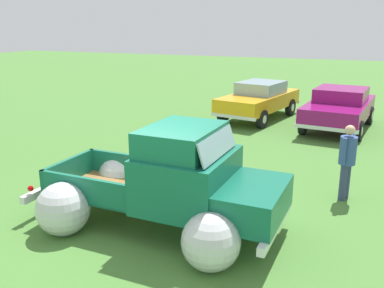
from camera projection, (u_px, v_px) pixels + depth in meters
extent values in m
plane|color=#477A33|center=(156.00, 224.00, 7.86)|extent=(80.00, 80.00, 0.00)
cylinder|color=black|center=(245.00, 201.00, 7.95)|extent=(0.77, 0.24, 0.76)
cylinder|color=silver|center=(245.00, 201.00, 7.95)|extent=(0.35, 0.24, 0.34)
cylinder|color=black|center=(212.00, 243.00, 6.42)|extent=(0.77, 0.24, 0.76)
cylinder|color=silver|center=(212.00, 243.00, 6.42)|extent=(0.35, 0.24, 0.34)
cylinder|color=black|center=(120.00, 179.00, 9.05)|extent=(0.77, 0.24, 0.76)
cylinder|color=silver|center=(120.00, 179.00, 9.05)|extent=(0.35, 0.24, 0.34)
cylinder|color=black|center=(65.00, 211.00, 7.52)|extent=(0.77, 0.24, 0.76)
cylinder|color=silver|center=(65.00, 211.00, 7.52)|extent=(0.35, 0.24, 0.34)
sphere|color=silver|center=(121.00, 176.00, 9.07)|extent=(0.98, 0.98, 0.96)
sphere|color=silver|center=(63.00, 209.00, 7.46)|extent=(0.98, 0.98, 0.96)
cube|color=olive|center=(112.00, 189.00, 8.08)|extent=(2.09, 1.59, 0.04)
cube|color=#14664C|center=(132.00, 166.00, 8.66)|extent=(2.05, 0.13, 0.50)
cube|color=#14664C|center=(87.00, 191.00, 7.38)|extent=(2.05, 0.13, 0.50)
cube|color=#14664C|center=(157.00, 186.00, 7.63)|extent=(0.12, 1.54, 0.50)
cube|color=#14664C|center=(70.00, 171.00, 8.41)|extent=(0.12, 1.54, 0.50)
cube|color=#14664C|center=(188.00, 179.00, 7.33)|extent=(1.49, 1.74, 0.95)
cube|color=#14664C|center=(182.00, 139.00, 7.18)|extent=(1.19, 1.57, 0.45)
cube|color=#8CADB7|center=(218.00, 145.00, 6.93)|extent=(0.19, 1.46, 0.38)
cube|color=#14664C|center=(245.00, 200.00, 6.97)|extent=(1.29, 1.65, 0.55)
sphere|color=silver|center=(246.00, 198.00, 7.96)|extent=(0.94, 0.94, 0.92)
sphere|color=silver|center=(211.00, 242.00, 6.38)|extent=(0.94, 0.94, 0.92)
cube|color=silver|center=(59.00, 183.00, 8.61)|extent=(0.17, 1.98, 0.14)
cube|color=silver|center=(277.00, 224.00, 6.85)|extent=(0.17, 1.98, 0.14)
sphere|color=red|center=(84.00, 164.00, 9.24)|extent=(0.11, 0.11, 0.11)
sphere|color=red|center=(31.00, 188.00, 7.85)|extent=(0.11, 0.11, 0.11)
cylinder|color=black|center=(262.00, 119.00, 14.97)|extent=(0.33, 0.69, 0.66)
cylinder|color=silver|center=(262.00, 119.00, 14.97)|extent=(0.27, 0.33, 0.30)
cylinder|color=black|center=(223.00, 114.00, 15.83)|extent=(0.33, 0.69, 0.66)
cylinder|color=silver|center=(223.00, 114.00, 15.83)|extent=(0.27, 0.33, 0.30)
cylinder|color=black|center=(290.00, 107.00, 17.09)|extent=(0.33, 0.69, 0.66)
cylinder|color=silver|center=(290.00, 107.00, 17.09)|extent=(0.27, 0.33, 0.30)
cylinder|color=black|center=(255.00, 103.00, 17.94)|extent=(0.33, 0.69, 0.66)
cylinder|color=silver|center=(255.00, 103.00, 17.94)|extent=(0.27, 0.33, 0.30)
cube|color=#F2A819|center=(259.00, 101.00, 16.35)|extent=(2.51, 4.42, 0.55)
cube|color=#8CADB7|center=(261.00, 87.00, 16.35)|extent=(1.78, 2.01, 0.45)
cube|color=silver|center=(279.00, 100.00, 18.04)|extent=(1.74, 0.45, 0.12)
cube|color=silver|center=(233.00, 117.00, 14.80)|extent=(1.74, 0.45, 0.12)
cylinder|color=black|center=(359.00, 131.00, 13.34)|extent=(0.27, 0.68, 0.66)
cylinder|color=silver|center=(359.00, 131.00, 13.34)|extent=(0.24, 0.32, 0.30)
cylinder|color=black|center=(303.00, 125.00, 14.15)|extent=(0.27, 0.68, 0.66)
cylinder|color=silver|center=(303.00, 125.00, 14.15)|extent=(0.24, 0.32, 0.30)
cylinder|color=black|center=(369.00, 115.00, 15.59)|extent=(0.27, 0.68, 0.66)
cylinder|color=silver|center=(369.00, 115.00, 15.59)|extent=(0.24, 0.32, 0.30)
cylinder|color=black|center=(321.00, 111.00, 16.40)|extent=(0.27, 0.68, 0.66)
cylinder|color=silver|center=(321.00, 111.00, 16.40)|extent=(0.24, 0.32, 0.30)
cube|color=#8C1466|center=(339.00, 109.00, 14.77)|extent=(2.31, 4.34, 0.55)
cube|color=#8C1466|center=(341.00, 94.00, 14.77)|extent=(1.81, 1.91, 0.45)
cube|color=silver|center=(348.00, 107.00, 16.56)|extent=(1.93, 0.31, 0.12)
cube|color=silver|center=(326.00, 129.00, 13.12)|extent=(1.93, 0.31, 0.12)
cylinder|color=navy|center=(346.00, 180.00, 8.95)|extent=(0.19, 0.19, 0.78)
cylinder|color=navy|center=(343.00, 183.00, 8.83)|extent=(0.19, 0.19, 0.78)
cylinder|color=#334C8C|center=(348.00, 150.00, 8.70)|extent=(0.43, 0.43, 0.59)
cylinder|color=#334C8C|center=(352.00, 147.00, 8.85)|extent=(0.11, 0.11, 0.56)
cylinder|color=#334C8C|center=(344.00, 151.00, 8.54)|extent=(0.11, 0.11, 0.56)
sphere|color=#DBAD84|center=(350.00, 130.00, 8.58)|extent=(0.27, 0.27, 0.21)
cube|color=black|center=(138.00, 166.00, 11.01)|extent=(0.36, 0.36, 0.03)
cone|color=orange|center=(137.00, 154.00, 10.93)|extent=(0.28, 0.28, 0.60)
cylinder|color=white|center=(137.00, 151.00, 10.90)|extent=(0.17, 0.17, 0.08)
cube|color=black|center=(169.00, 188.00, 9.55)|extent=(0.36, 0.36, 0.03)
cone|color=orange|center=(169.00, 175.00, 9.46)|extent=(0.28, 0.28, 0.60)
cylinder|color=white|center=(169.00, 171.00, 9.44)|extent=(0.17, 0.17, 0.08)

